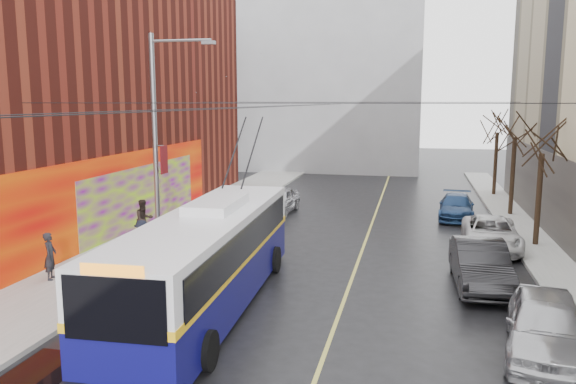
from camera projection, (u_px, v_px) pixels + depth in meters
name	position (u px, v px, depth m)	size (l,w,h in m)	color
sidewalk_left	(144.00, 246.00, 24.91)	(4.00, 60.00, 0.15)	gray
sidewalk_right	(557.00, 272.00, 21.21)	(2.00, 60.00, 0.15)	gray
lane_line	(363.00, 249.00, 24.78)	(0.12, 50.00, 0.01)	#BFB74C
building_left	(7.00, 90.00, 27.46)	(12.11, 36.00, 14.00)	#541810
building_far	(317.00, 75.00, 54.80)	(20.50, 12.10, 18.00)	gray
streetlight_pole	(159.00, 143.00, 21.81)	(2.65, 0.60, 9.00)	slate
catenary_wires	(278.00, 106.00, 25.40)	(18.00, 60.00, 0.22)	black
tree_near	(543.00, 136.00, 24.28)	(3.20, 3.20, 6.40)	black
tree_mid	(516.00, 123.00, 30.97)	(3.20, 3.20, 6.68)	black
tree_far	(498.00, 121.00, 37.73)	(3.20, 3.20, 6.57)	black
puddle	(42.00, 381.00, 13.06)	(2.26, 3.14, 0.01)	black
pigeons_flying	(228.00, 74.00, 21.01)	(3.02, 3.74, 1.62)	slate
trolleybus	(208.00, 258.00, 17.49)	(3.27, 12.41, 5.83)	#0C0A50
parked_car_a	(546.00, 326.00, 14.26)	(1.90, 4.73, 1.61)	#AFB0B4
parked_car_b	(480.00, 265.00, 19.60)	(1.71, 4.90, 1.61)	black
parked_car_c	(491.00, 234.00, 24.66)	(2.32, 5.04, 1.40)	silver
parked_car_d	(456.00, 207.00, 31.17)	(1.85, 4.55, 1.32)	navy
following_car	(278.00, 200.00, 32.61)	(1.78, 4.43, 1.51)	#B4B5B9
pedestrian_a	(50.00, 256.00, 19.97)	(0.62, 0.41, 1.71)	black
pedestrian_b	(144.00, 219.00, 25.82)	(0.90, 0.70, 1.85)	black
pedestrian_c	(142.00, 240.00, 22.43)	(1.05, 0.60, 1.62)	black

